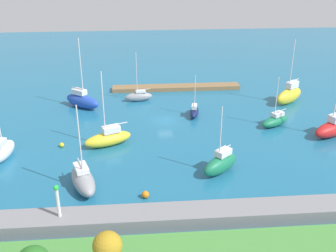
{
  "coord_description": "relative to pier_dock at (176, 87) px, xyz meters",
  "views": [
    {
      "loc": [
        4.63,
        61.84,
        26.93
      ],
      "look_at": [
        0.0,
        5.65,
        1.5
      ],
      "focal_mm": 42.66,
      "sensor_mm": 36.0,
      "label": 1
    }
  ],
  "objects": [
    {
      "name": "sailboat_red_center_basin",
      "position": [
        -21.88,
        24.05,
        0.99
      ],
      "size": [
        7.88,
        5.72,
        12.28
      ],
      "rotation": [
        0.0,
        0.0,
        0.48
      ],
      "color": "red",
      "rests_on": "water"
    },
    {
      "name": "water",
      "position": [
        3.49,
        15.92,
        -0.4
      ],
      "size": [
        160.0,
        160.0,
        0.0
      ],
      "primitive_type": "plane",
      "color": "#1E668C",
      "rests_on": "ground"
    },
    {
      "name": "sailboat_green_outer_mooring",
      "position": [
        -14.26,
        19.64,
        0.55
      ],
      "size": [
        5.92,
        4.62,
        8.39
      ],
      "rotation": [
        0.0,
        0.0,
        0.54
      ],
      "color": "#19724C",
      "rests_on": "water"
    },
    {
      "name": "sailboat_yellow_lone_north",
      "position": [
        -20.22,
        9.63,
        1.26
      ],
      "size": [
        7.11,
        6.11,
        12.06
      ],
      "rotation": [
        0.0,
        0.0,
        0.65
      ],
      "color": "yellow",
      "rests_on": "water"
    },
    {
      "name": "sailboat_yellow_inner_mooring",
      "position": [
        12.56,
        24.46,
        0.8
      ],
      "size": [
        7.5,
        5.02,
        11.37
      ],
      "rotation": [
        0.0,
        0.0,
        0.4
      ],
      "color": "yellow",
      "rests_on": "water"
    },
    {
      "name": "sailboat_green_by_breakwater",
      "position": [
        -2.34,
        33.53,
        0.93
      ],
      "size": [
        5.94,
        5.4,
        9.33
      ],
      "rotation": [
        0.0,
        0.0,
        0.69
      ],
      "color": "#19724C",
      "rests_on": "water"
    },
    {
      "name": "sailboat_blue_off_beacon",
      "position": [
        18.1,
        8.75,
        1.02
      ],
      "size": [
        7.38,
        6.34,
        12.78
      ],
      "rotation": [
        0.0,
        0.0,
        2.5
      ],
      "color": "#2347B2",
      "rests_on": "water"
    },
    {
      "name": "park_tree_center",
      "position": [
        10.88,
        52.41,
        4.65
      ],
      "size": [
        2.42,
        2.42,
        5.19
      ],
      "color": "brown",
      "rests_on": "shoreline_park"
    },
    {
      "name": "sailboat_white_mid_basin",
      "position": [
        26.85,
        27.45,
        0.86
      ],
      "size": [
        3.01,
        6.04,
        8.7
      ],
      "rotation": [
        0.0,
        0.0,
        4.54
      ],
      "color": "white",
      "rests_on": "water"
    },
    {
      "name": "mooring_buoy_orange",
      "position": [
        7.54,
        38.47,
        0.04
      ],
      "size": [
        0.88,
        0.88,
        0.88
      ],
      "primitive_type": "sphere",
      "color": "orange",
      "rests_on": "water"
    },
    {
      "name": "sailboat_gray_near_pier",
      "position": [
        7.81,
        6.2,
        0.54
      ],
      "size": [
        5.36,
        2.31,
        9.39
      ],
      "rotation": [
        0.0,
        0.0,
        0.13
      ],
      "color": "gray",
      "rests_on": "water"
    },
    {
      "name": "sailboat_navy_along_channel",
      "position": [
        -1.67,
        14.44,
        0.52
      ],
      "size": [
        2.43,
        4.98,
        7.33
      ],
      "rotation": [
        0.0,
        0.0,
        4.5
      ],
      "color": "#141E4C",
      "rests_on": "water"
    },
    {
      "name": "sailboat_gray_east_end",
      "position": [
        14.96,
        35.86,
        0.85
      ],
      "size": [
        4.6,
        7.4,
        11.02
      ],
      "rotation": [
        0.0,
        0.0,
        1.9
      ],
      "color": "gray",
      "rests_on": "water"
    },
    {
      "name": "harbor_beacon",
      "position": [
        16.48,
        43.32,
        3.31
      ],
      "size": [
        0.56,
        0.56,
        3.73
      ],
      "color": "silver",
      "rests_on": "breakwater"
    },
    {
      "name": "breakwater",
      "position": [
        3.49,
        43.32,
        0.38
      ],
      "size": [
        64.28,
        3.21,
        1.56
      ],
      "primitive_type": "cube",
      "color": "gray",
      "rests_on": "ground"
    },
    {
      "name": "pier_dock",
      "position": [
        0.0,
        0.0,
        0.0
      ],
      "size": [
        26.12,
        2.89,
        0.8
      ],
      "primitive_type": "cube",
      "color": "olive",
      "rests_on": "ground"
    },
    {
      "name": "mooring_buoy_yellow",
      "position": [
        19.4,
        24.46,
        -0.06
      ],
      "size": [
        0.68,
        0.68,
        0.68
      ],
      "primitive_type": "sphere",
      "color": "yellow",
      "rests_on": "water"
    }
  ]
}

